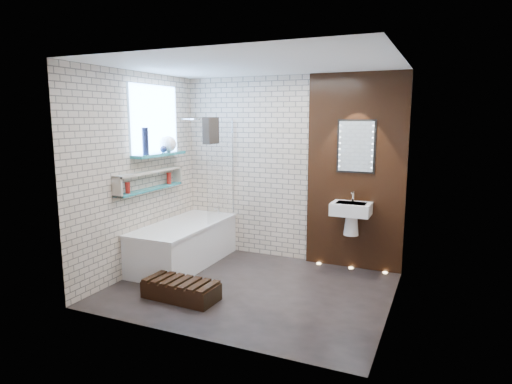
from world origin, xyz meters
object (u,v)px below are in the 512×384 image
at_px(washbasin, 351,213).
at_px(walnut_step, 181,291).
at_px(bath_screen, 221,171).
at_px(bathtub, 184,244).
at_px(led_mirror, 356,146).

bearing_deg(washbasin, walnut_step, -132.97).
xyz_separation_m(bath_screen, washbasin, (1.82, 0.18, -0.49)).
distance_m(bathtub, led_mirror, 2.68).
height_order(bathtub, washbasin, washbasin).
bearing_deg(walnut_step, bath_screen, 100.34).
relative_size(bathtub, bath_screen, 1.24).
bearing_deg(bathtub, led_mirror, 19.78).
height_order(bathtub, led_mirror, led_mirror).
relative_size(washbasin, walnut_step, 0.68).
height_order(bath_screen, led_mirror, led_mirror).
xyz_separation_m(led_mirror, walnut_step, (-1.55, -1.82, -1.56)).
bearing_deg(bathtub, washbasin, 16.01).
xyz_separation_m(bathtub, washbasin, (2.17, 0.62, 0.50)).
distance_m(bathtub, washbasin, 2.32).
bearing_deg(walnut_step, led_mirror, 49.62).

